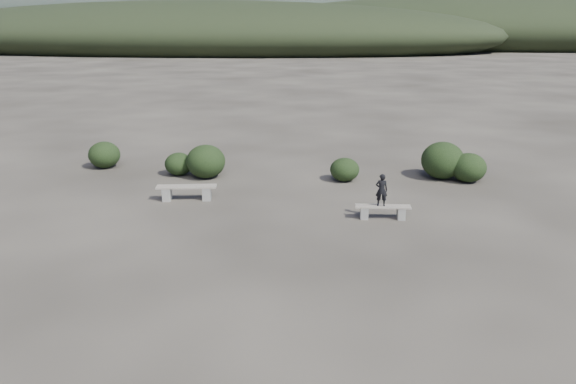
# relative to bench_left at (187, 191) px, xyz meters

# --- Properties ---
(ground) EXTENTS (1200.00, 1200.00, 0.00)m
(ground) POSITION_rel_bench_left_xyz_m (3.13, -5.75, -0.31)
(ground) COLOR #292520
(ground) RESTS_ON ground
(bench_left) EXTENTS (2.05, 0.72, 0.50)m
(bench_left) POSITION_rel_bench_left_xyz_m (0.00, 0.00, 0.00)
(bench_left) COLOR gray
(bench_left) RESTS_ON ground
(bench_right) EXTENTS (1.71, 0.42, 0.42)m
(bench_right) POSITION_rel_bench_left_xyz_m (6.49, -1.22, -0.05)
(bench_right) COLOR gray
(bench_right) RESTS_ON ground
(seated_person) EXTENTS (0.37, 0.24, 1.01)m
(seated_person) POSITION_rel_bench_left_xyz_m (6.42, -1.23, 0.62)
(seated_person) COLOR black
(seated_person) RESTS_ON bench_right
(shrub_a) EXTENTS (1.09, 1.09, 0.89)m
(shrub_a) POSITION_rel_bench_left_xyz_m (-1.15, 3.06, 0.14)
(shrub_a) COLOR black
(shrub_a) RESTS_ON ground
(shrub_b) EXTENTS (1.49, 1.49, 1.28)m
(shrub_b) POSITION_rel_bench_left_xyz_m (-0.00, 2.80, 0.34)
(shrub_b) COLOR black
(shrub_b) RESTS_ON ground
(shrub_c) EXTENTS (1.11, 1.11, 0.88)m
(shrub_c) POSITION_rel_bench_left_xyz_m (5.32, 2.85, 0.14)
(shrub_c) COLOR black
(shrub_c) RESTS_ON ground
(shrub_d) EXTENTS (1.62, 1.62, 1.42)m
(shrub_d) POSITION_rel_bench_left_xyz_m (9.03, 3.59, 0.40)
(shrub_d) COLOR black
(shrub_d) RESTS_ON ground
(shrub_e) EXTENTS (1.31, 1.31, 1.09)m
(shrub_e) POSITION_rel_bench_left_xyz_m (9.94, 3.20, 0.24)
(shrub_e) COLOR black
(shrub_e) RESTS_ON ground
(shrub_f) EXTENTS (1.28, 1.28, 1.08)m
(shrub_f) POSITION_rel_bench_left_xyz_m (-4.51, 3.87, 0.23)
(shrub_f) COLOR black
(shrub_f) RESTS_ON ground
(mountain_ridges) EXTENTS (500.00, 400.00, 56.00)m
(mountain_ridges) POSITION_rel_bench_left_xyz_m (-4.35, 333.31, 10.53)
(mountain_ridges) COLOR black
(mountain_ridges) RESTS_ON ground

